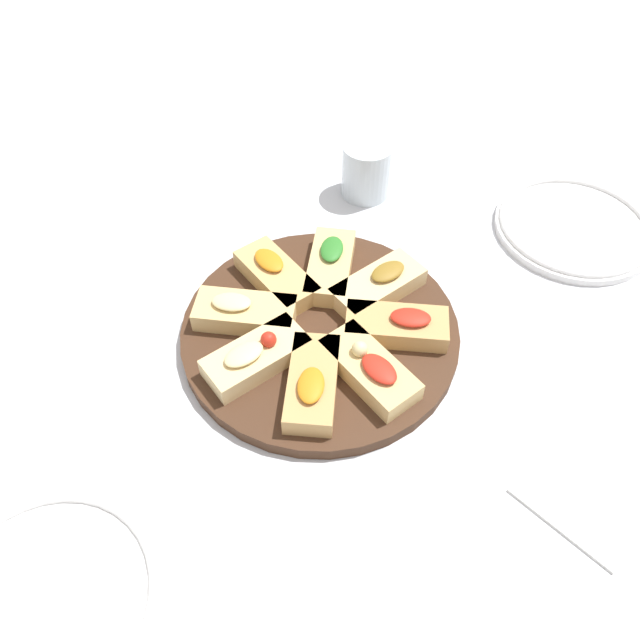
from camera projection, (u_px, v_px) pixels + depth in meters
The scene contains 14 objects.
ground_plane at pixel (320, 336), 0.73m from camera, with size 3.00×3.00×0.00m, color silver.
serving_board at pixel (320, 332), 0.73m from camera, with size 0.32×0.32×0.02m, color #422819.
focaccia_slice_0 at pixel (330, 265), 0.77m from camera, with size 0.12×0.12×0.03m.
focaccia_slice_1 at pixel (276, 275), 0.76m from camera, with size 0.05×0.12×0.03m.
focaccia_slice_2 at pixel (244, 312), 0.72m from camera, with size 0.12×0.12×0.03m.
focaccia_slice_3 at pixel (256, 356), 0.68m from camera, with size 0.12×0.05×0.04m.
focaccia_slice_4 at pixel (312, 383), 0.65m from camera, with size 0.12×0.12×0.03m.
focaccia_slice_5 at pixel (370, 368), 0.67m from camera, with size 0.05×0.12×0.04m.
focaccia_slice_6 at pixel (397, 325), 0.71m from camera, with size 0.12×0.12×0.03m.
focaccia_slice_7 at pixel (378, 285), 0.75m from camera, with size 0.12×0.05×0.03m.
plate_left at pixel (43, 605), 0.53m from camera, with size 0.21×0.21×0.02m.
plate_right at pixel (574, 226), 0.85m from camera, with size 0.21×0.21×0.02m.
water_glass at pixel (366, 170), 0.88m from camera, with size 0.07×0.07×0.08m, color silver.
napkin_stack at pixel (595, 483), 0.61m from camera, with size 0.13×0.11×0.01m, color white.
Camera 1 is at (-0.28, -0.37, 0.57)m, focal length 35.00 mm.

